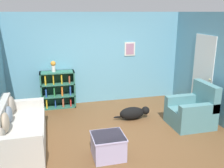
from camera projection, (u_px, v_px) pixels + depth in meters
name	position (u px, v px, depth m)	size (l,w,h in m)	color
ground_plane	(117.00, 135.00, 5.48)	(14.00, 14.00, 0.00)	brown
wall_back	(96.00, 58.00, 7.21)	(5.60, 0.13, 2.60)	#609EB7
wall_right	(223.00, 71.00, 5.74)	(0.16, 5.00, 2.60)	#609EB7
couch	(19.00, 132.00, 4.90)	(0.87, 1.94, 0.86)	beige
bookshelf	(58.00, 90.00, 6.95)	(0.93, 0.35, 1.03)	#2D6B56
recliner_chair	(193.00, 111.00, 5.86)	(0.93, 0.85, 1.01)	slate
coffee_table	(108.00, 145.00, 4.59)	(0.59, 0.57, 0.44)	#ADA3CC
dog	(133.00, 113.00, 6.23)	(0.93, 0.29, 0.32)	black
vase	(53.00, 66.00, 6.72)	(0.14, 0.14, 0.30)	silver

